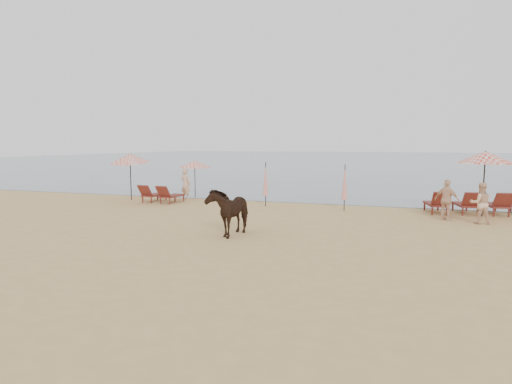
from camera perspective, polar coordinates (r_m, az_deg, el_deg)
ground at (r=13.08m, az=-7.00°, el=-7.15°), size 120.00×120.00×0.00m
sea at (r=91.68m, az=15.03°, el=4.33°), size 160.00×140.00×0.06m
lounger_cluster_left at (r=22.82m, az=-12.62°, el=-0.28°), size 1.95×1.89×0.65m
lounger_cluster_right at (r=20.93m, az=27.93°, el=-1.37°), size 4.71×2.63×0.71m
umbrella_open_left_a at (r=24.43m, az=-8.17°, el=3.70°), size 1.87×1.87×2.13m
umbrella_open_left_b at (r=24.20m, az=-16.45°, el=4.34°), size 2.06×2.10×2.63m
umbrella_open_right at (r=20.32m, az=28.25°, el=4.09°), size 2.27×2.27×2.77m
umbrella_closed_left at (r=20.92m, az=1.28°, el=1.72°), size 0.26×0.26×2.17m
umbrella_closed_right at (r=19.87m, az=11.74°, el=1.26°), size 0.26×0.26×2.13m
cow at (r=14.45m, az=-3.57°, el=-2.50°), size 1.04×2.00×1.63m
beachgoer_left at (r=23.80m, az=-9.37°, el=1.04°), size 0.71×0.55×1.71m
beachgoer_right_a at (r=18.52m, az=27.76°, el=-1.33°), size 0.84×0.69×1.59m
beachgoer_right_b at (r=18.73m, az=24.09°, el=-0.98°), size 1.04×0.82×1.65m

